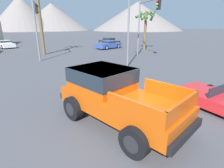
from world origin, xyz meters
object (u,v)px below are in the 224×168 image
orange_pickup_truck (113,93)px  traffic_light_crosswalk (146,17)px  parked_car_white (5,44)px  palm_tree_tall (146,19)px  parked_car_blue (109,45)px  street_lamp_post (129,8)px  parked_car_dark (109,41)px  traffic_light_main (36,19)px

orange_pickup_truck → traffic_light_crosswalk: size_ratio=0.88×
parked_car_white → palm_tree_tall: palm_tree_tall is taller
parked_car_blue → traffic_light_crosswalk: 9.61m
street_lamp_post → palm_tree_tall: (6.39, 9.38, -0.47)m
parked_car_white → street_lamp_post: 23.03m
parked_car_dark → traffic_light_main: (-11.20, -12.79, 3.42)m
parked_car_white → parked_car_dark: (17.42, 0.85, 0.00)m
parked_car_blue → parked_car_dark: 6.78m
palm_tree_tall → street_lamp_post: bearing=-124.3°
street_lamp_post → palm_tree_tall: 11.36m
street_lamp_post → palm_tree_tall: size_ratio=1.40×
parked_car_dark → palm_tree_tall: 10.57m
parked_car_dark → traffic_light_crosswalk: 15.68m
traffic_light_main → parked_car_white: bearing=27.5°
parked_car_white → palm_tree_tall: bearing=125.6°
parked_car_white → palm_tree_tall: size_ratio=0.82×
parked_car_white → palm_tree_tall: (19.99, -8.75, 3.59)m
orange_pickup_truck → parked_car_dark: orange_pickup_truck is taller
orange_pickup_truck → palm_tree_tall: bearing=31.1°
parked_car_dark → palm_tree_tall: bearing=74.9°
parked_car_dark → palm_tree_tall: (2.57, -9.60, 3.58)m
parked_car_white → traffic_light_crosswalk: traffic_light_crosswalk is taller
palm_tree_tall → orange_pickup_truck: bearing=-120.2°
parked_car_white → parked_car_dark: bearing=152.0°
parked_car_white → traffic_light_main: size_ratio=0.78×
parked_car_blue → street_lamp_post: bearing=142.8°
parked_car_blue → street_lamp_post: 13.27m
parked_car_dark → parked_car_white: bearing=-27.3°
parked_car_white → street_lamp_post: street_lamp_post is taller
traffic_light_crosswalk → palm_tree_tall: 6.38m
parked_car_white → orange_pickup_truck: bearing=79.7°
parked_car_white → parked_car_dark: size_ratio=1.03×
traffic_light_crosswalk → parked_car_white: bearing=-130.2°
parked_car_dark → traffic_light_main: size_ratio=0.76×
parked_car_blue → palm_tree_tall: 6.56m
street_lamp_post → parked_car_dark: bearing=78.6°
traffic_light_main → street_lamp_post: 9.66m
orange_pickup_truck → parked_car_white: bearing=81.9°
orange_pickup_truck → parked_car_blue: bearing=46.1°
orange_pickup_truck → parked_car_dark: size_ratio=1.18×
parked_car_dark → palm_tree_tall: size_ratio=0.79×
traffic_light_crosswalk → street_lamp_post: bearing=-42.9°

